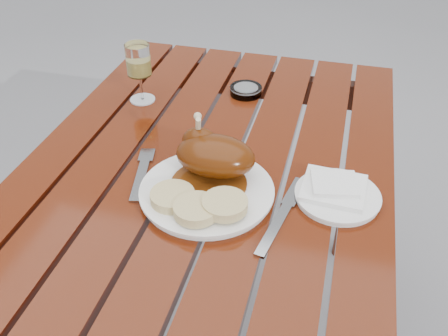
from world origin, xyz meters
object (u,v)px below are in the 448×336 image
at_px(side_plate, 337,196).
at_px(ashtray, 246,90).
at_px(wine_glass, 140,73).
at_px(table, 210,276).
at_px(dinner_plate, 207,192).

height_order(side_plate, ashtray, ashtray).
relative_size(wine_glass, side_plate, 0.91).
height_order(table, dinner_plate, dinner_plate).
height_order(dinner_plate, side_plate, dinner_plate).
distance_m(wine_glass, ashtray, 0.29).
bearing_deg(table, dinner_plate, -74.40).
relative_size(table, ashtray, 13.87).
height_order(table, wine_glass, wine_glass).
bearing_deg(table, ashtray, 88.12).
bearing_deg(ashtray, side_plate, -54.33).
height_order(table, ashtray, ashtray).
xyz_separation_m(table, dinner_plate, (0.03, -0.11, 0.38)).
xyz_separation_m(table, wine_glass, (-0.25, 0.23, 0.45)).
relative_size(dinner_plate, ashtray, 3.16).
bearing_deg(dinner_plate, side_plate, 12.28).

